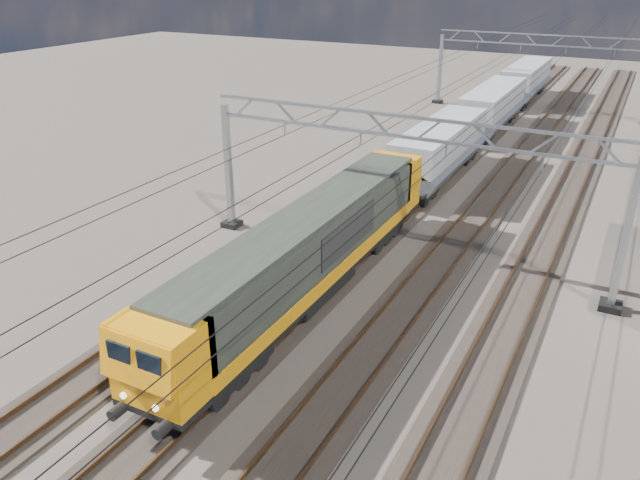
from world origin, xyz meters
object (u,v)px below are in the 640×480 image
at_px(locomotive, 309,249).
at_px(hopper_wagon_lead, 440,147).
at_px(catenary_gantry_mid, 400,185).
at_px(hopper_wagon_mid, 493,105).
at_px(catenary_gantry_far, 540,71).
at_px(hopper_wagon_third, 526,79).

bearing_deg(locomotive, hopper_wagon_lead, 90.00).
distance_m(catenary_gantry_mid, locomotive, 5.58).
bearing_deg(hopper_wagon_lead, locomotive, -90.00).
height_order(locomotive, hopper_wagon_mid, locomotive).
xyz_separation_m(hopper_wagon_lead, hopper_wagon_mid, (0.00, 14.20, 0.00)).
relative_size(catenary_gantry_far, hopper_wagon_mid, 1.53).
relative_size(hopper_wagon_lead, hopper_wagon_third, 1.00).
xyz_separation_m(catenary_gantry_far, hopper_wagon_third, (-2.00, 5.13, -1.67)).
xyz_separation_m(locomotive, hopper_wagon_lead, (-0.00, 17.70, -0.09)).
distance_m(catenary_gantry_mid, catenary_gantry_far, 36.00).
height_order(locomotive, hopper_wagon_third, locomotive).
bearing_deg(hopper_wagon_lead, hopper_wagon_third, 90.00).
xyz_separation_m(hopper_wagon_lead, hopper_wagon_third, (0.00, 28.40, 0.00)).
height_order(catenary_gantry_mid, hopper_wagon_third, catenary_gantry_mid).
relative_size(catenary_gantry_mid, locomotive, 0.94).
bearing_deg(catenary_gantry_far, hopper_wagon_mid, -102.43).
relative_size(catenary_gantry_mid, catenary_gantry_far, 1.00).
relative_size(catenary_gantry_far, hopper_wagon_third, 1.53).
height_order(catenary_gantry_far, hopper_wagon_mid, catenary_gantry_far).
height_order(catenary_gantry_mid, hopper_wagon_mid, catenary_gantry_mid).
distance_m(locomotive, hopper_wagon_third, 46.10).
relative_size(catenary_gantry_far, locomotive, 0.94).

